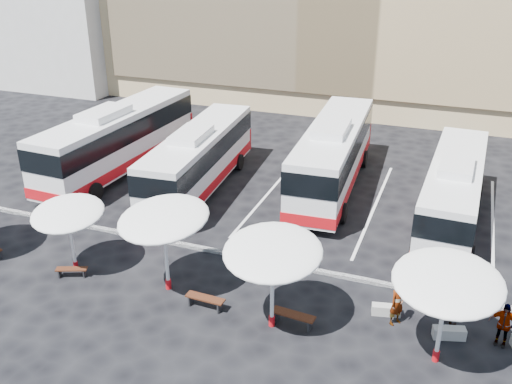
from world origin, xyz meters
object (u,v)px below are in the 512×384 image
(conc_bench_1, at_px, (449,333))
(passenger_0, at_px, (397,303))
(bus_3, at_px, (454,190))
(wood_bench_1, at_px, (72,270))
(wood_bench_2, at_px, (205,300))
(bus_0, at_px, (119,138))
(conc_bench_0, at_px, (386,310))
(wood_bench_3, at_px, (293,316))
(bus_2, at_px, (333,153))
(sunshade_3, at_px, (273,252))
(passenger_1, at_px, (450,304))
(sunshade_4, at_px, (448,282))
(bus_1, at_px, (199,157))
(passenger_2, at_px, (503,325))
(sunshade_2, at_px, (164,219))
(sunshade_1, at_px, (68,213))

(conc_bench_1, relative_size, passenger_0, 0.63)
(bus_3, height_order, wood_bench_1, bus_3)
(wood_bench_2, bearing_deg, wood_bench_1, 179.78)
(bus_0, relative_size, conc_bench_0, 12.17)
(bus_0, bearing_deg, wood_bench_3, -34.30)
(conc_bench_0, bearing_deg, conc_bench_1, -14.66)
(bus_2, relative_size, conc_bench_0, 11.97)
(bus_3, xyz_separation_m, sunshade_3, (-5.72, -11.09, 1.31))
(passenger_1, bearing_deg, sunshade_3, 56.15)
(wood_bench_1, relative_size, passenger_1, 0.85)
(sunshade_4, xyz_separation_m, conc_bench_1, (0.35, 1.43, -2.99))
(bus_2, distance_m, bus_3, 7.15)
(bus_1, xyz_separation_m, passenger_1, (14.26, -8.00, -1.15))
(wood_bench_3, bearing_deg, bus_0, 142.87)
(conc_bench_1, distance_m, passenger_2, 1.87)
(bus_1, distance_m, passenger_1, 16.39)
(conc_bench_0, bearing_deg, bus_1, 145.10)
(sunshade_2, bearing_deg, bus_0, 130.59)
(conc_bench_1, xyz_separation_m, passenger_1, (-0.10, 0.99, 0.58))
(sunshade_4, bearing_deg, bus_0, 150.46)
(sunshade_4, bearing_deg, conc_bench_0, 134.53)
(sunshade_2, distance_m, conc_bench_0, 9.38)
(wood_bench_3, xyz_separation_m, passenger_0, (3.59, 1.48, 0.53))
(passenger_2, bearing_deg, bus_3, 115.60)
(conc_bench_1, height_order, passenger_0, passenger_0)
(sunshade_4, relative_size, passenger_2, 2.19)
(bus_1, distance_m, wood_bench_1, 10.60)
(bus_0, bearing_deg, conc_bench_1, -23.09)
(sunshade_4, distance_m, wood_bench_1, 15.39)
(conc_bench_0, relative_size, passenger_2, 0.64)
(sunshade_3, bearing_deg, sunshade_4, 1.62)
(sunshade_2, height_order, sunshade_3, sunshade_2)
(bus_0, relative_size, bus_2, 1.02)
(bus_0, bearing_deg, sunshade_3, -36.54)
(wood_bench_2, bearing_deg, bus_1, 116.65)
(passenger_1, bearing_deg, conc_bench_0, 42.61)
(wood_bench_2, xyz_separation_m, conc_bench_1, (9.12, 1.45, -0.16))
(bus_1, height_order, sunshade_3, bus_1)
(bus_1, bearing_deg, sunshade_3, -57.13)
(wood_bench_2, xyz_separation_m, passenger_1, (9.02, 2.44, 0.43))
(sunshade_4, xyz_separation_m, wood_bench_2, (-8.77, -0.02, -2.84))
(sunshade_4, bearing_deg, passenger_0, 134.72)
(bus_2, bearing_deg, sunshade_1, -126.70)
(sunshade_1, bearing_deg, bus_3, 34.33)
(passenger_2, bearing_deg, bus_0, 168.03)
(passenger_0, bearing_deg, conc_bench_0, 80.85)
(bus_1, xyz_separation_m, bus_3, (13.79, 0.51, -0.06))
(wood_bench_1, height_order, wood_bench_2, wood_bench_2)
(bus_1, height_order, bus_3, bus_1)
(sunshade_1, bearing_deg, conc_bench_0, 6.28)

